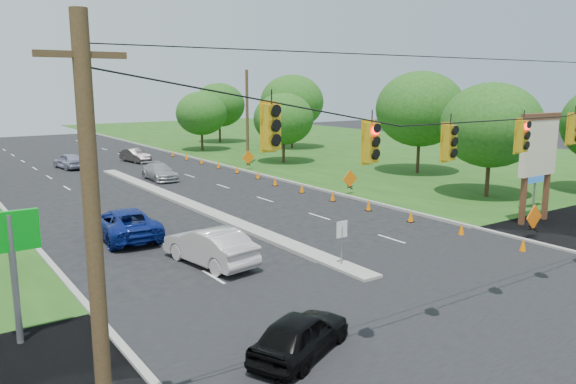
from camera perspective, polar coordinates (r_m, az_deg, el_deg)
ground at (r=20.21m, az=16.63°, el=-11.91°), size 160.00×160.00×0.00m
grass_right at (r=55.25m, az=20.17°, el=2.26°), size 40.00×160.00×0.06m
cross_street at (r=20.21m, az=16.63°, el=-11.91°), size 160.00×14.00×0.02m
curb_right at (r=48.96m, az=-3.55°, el=1.87°), size 0.25×110.00×0.16m
median at (r=36.48m, az=-9.86°, el=-1.40°), size 1.00×34.00×0.18m
median_sign at (r=23.70m, az=5.49°, el=-4.35°), size 0.55×0.06×2.05m
signal_span at (r=18.26m, az=19.82°, el=1.72°), size 25.60×0.32×9.00m
utility_pole_far_right at (r=53.97m, az=-4.16°, el=7.51°), size 0.28×0.28×9.00m
pylon_sign at (r=34.22m, az=24.10°, el=3.79°), size 5.90×2.30×6.12m
cone_0 at (r=28.31m, az=22.77°, el=-4.97°), size 0.32×0.32×0.70m
cone_1 at (r=30.25m, az=17.21°, el=-3.61°), size 0.32×0.32×0.70m
cone_2 at (r=32.45m, az=12.37°, el=-2.40°), size 0.32×0.32×0.70m
cone_3 at (r=34.87m, az=8.18°, el=-1.33°), size 0.32×0.32×0.70m
cone_4 at (r=37.45m, az=4.56°, el=-0.41°), size 0.32×0.32×0.70m
cone_5 at (r=40.18m, az=1.42°, el=0.40°), size 0.32×0.32×0.70m
cone_6 at (r=43.01m, az=-1.32°, el=1.10°), size 0.32×0.32×0.70m
cone_7 at (r=46.25m, az=-3.08°, el=1.78°), size 0.32×0.32×0.70m
cone_8 at (r=49.23m, az=-5.21°, el=2.31°), size 0.32×0.32×0.70m
cone_9 at (r=52.28m, az=-7.09°, el=2.78°), size 0.32×0.32×0.70m
cone_10 at (r=55.38m, az=-8.77°, el=3.19°), size 0.32×0.32×0.70m
cone_11 at (r=58.53m, az=-10.27°, el=3.55°), size 0.32×0.32×0.70m
cone_12 at (r=61.72m, az=-11.62°, el=3.88°), size 0.32×0.32×0.70m
work_sign_0 at (r=30.60m, az=23.71°, el=-2.46°), size 1.27×0.58×1.37m
work_sign_1 at (r=39.56m, az=6.32°, el=1.27°), size 1.27×0.58×1.37m
work_sign_2 at (r=50.85m, az=-4.05°, el=3.45°), size 1.27×0.58×1.37m
tree_7 at (r=40.39m, az=19.94°, el=6.40°), size 6.72×6.72×7.84m
tree_8 at (r=49.76m, az=13.28°, el=8.21°), size 7.56×7.56×8.82m
tree_9 at (r=55.00m, az=-0.46°, el=7.44°), size 5.88×5.88×6.86m
tree_10 at (r=67.70m, az=0.42°, el=9.14°), size 7.56×7.56×8.82m
tree_11 at (r=75.06m, az=-7.00°, el=8.76°), size 6.72×6.72×7.84m
tree_12 at (r=66.14m, az=-8.80°, el=7.90°), size 5.88×5.88×6.86m
black_sedan at (r=16.52m, az=1.27°, el=-14.25°), size 4.18×3.05×1.32m
white_sedan at (r=24.54m, az=-7.95°, el=-5.45°), size 2.48×5.14×1.62m
blue_pickup at (r=29.51m, az=-16.29°, el=-3.06°), size 2.91×5.75×1.56m
silver_car_far at (r=46.78m, az=-12.91°, el=2.02°), size 1.96×4.62×1.33m
silver_car_oncoming at (r=55.48m, az=-21.35°, el=2.97°), size 2.31×4.46×1.45m
dark_car_receding at (r=58.12m, az=-15.27°, el=3.61°), size 2.06×4.24×1.34m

